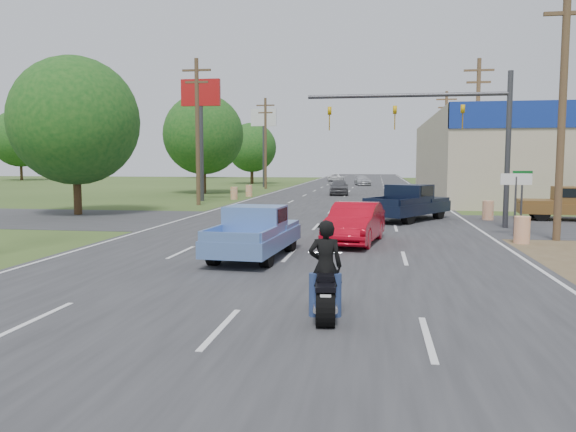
% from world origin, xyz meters
% --- Properties ---
extents(ground, '(200.00, 200.00, 0.00)m').
position_xyz_m(ground, '(0.00, 0.00, 0.00)').
color(ground, '#354C1E').
rests_on(ground, ground).
extents(main_road, '(15.00, 180.00, 0.02)m').
position_xyz_m(main_road, '(0.00, 40.00, 0.01)').
color(main_road, '#2D2D30').
rests_on(main_road, ground).
extents(cross_road, '(120.00, 10.00, 0.02)m').
position_xyz_m(cross_road, '(0.00, 18.00, 0.01)').
color(cross_road, '#2D2D30').
rests_on(cross_road, ground).
extents(utility_pole_1, '(2.00, 0.28, 10.00)m').
position_xyz_m(utility_pole_1, '(9.50, 13.00, 5.32)').
color(utility_pole_1, '#4C3823').
rests_on(utility_pole_1, ground).
extents(utility_pole_2, '(2.00, 0.28, 10.00)m').
position_xyz_m(utility_pole_2, '(9.50, 31.00, 5.32)').
color(utility_pole_2, '#4C3823').
rests_on(utility_pole_2, ground).
extents(utility_pole_3, '(2.00, 0.28, 10.00)m').
position_xyz_m(utility_pole_3, '(9.50, 49.00, 5.32)').
color(utility_pole_3, '#4C3823').
rests_on(utility_pole_3, ground).
extents(utility_pole_5, '(2.00, 0.28, 10.00)m').
position_xyz_m(utility_pole_5, '(-9.50, 28.00, 5.32)').
color(utility_pole_5, '#4C3823').
rests_on(utility_pole_5, ground).
extents(utility_pole_6, '(2.00, 0.28, 10.00)m').
position_xyz_m(utility_pole_6, '(-9.50, 52.00, 5.32)').
color(utility_pole_6, '#4C3823').
rests_on(utility_pole_6, ground).
extents(tree_0, '(7.14, 7.14, 8.84)m').
position_xyz_m(tree_0, '(-14.00, 20.00, 5.26)').
color(tree_0, '#422D19').
rests_on(tree_0, ground).
extents(tree_1, '(7.56, 7.56, 9.36)m').
position_xyz_m(tree_1, '(-13.50, 42.00, 5.57)').
color(tree_1, '#422D19').
rests_on(tree_1, ground).
extents(tree_2, '(6.72, 6.72, 8.32)m').
position_xyz_m(tree_2, '(-14.20, 66.00, 4.95)').
color(tree_2, '#422D19').
rests_on(tree_2, ground).
extents(tree_4, '(9.24, 9.24, 11.44)m').
position_xyz_m(tree_4, '(-55.00, 75.00, 6.82)').
color(tree_4, '#422D19').
rests_on(tree_4, ground).
extents(tree_5, '(7.98, 7.98, 9.88)m').
position_xyz_m(tree_5, '(30.00, 95.00, 5.88)').
color(tree_5, '#422D19').
rests_on(tree_5, ground).
extents(tree_6, '(8.82, 8.82, 10.92)m').
position_xyz_m(tree_6, '(-30.00, 95.00, 6.51)').
color(tree_6, '#422D19').
rests_on(tree_6, ground).
extents(barrel_0, '(0.56, 0.56, 1.00)m').
position_xyz_m(barrel_0, '(8.00, 12.00, 0.50)').
color(barrel_0, orange).
rests_on(barrel_0, ground).
extents(barrel_1, '(0.56, 0.56, 1.00)m').
position_xyz_m(barrel_1, '(8.40, 20.50, 0.50)').
color(barrel_1, orange).
rests_on(barrel_1, ground).
extents(barrel_2, '(0.56, 0.56, 1.00)m').
position_xyz_m(barrel_2, '(-8.50, 34.00, 0.50)').
color(barrel_2, orange).
rests_on(barrel_2, ground).
extents(barrel_3, '(0.56, 0.56, 1.00)m').
position_xyz_m(barrel_3, '(-8.20, 38.00, 0.50)').
color(barrel_3, orange).
rests_on(barrel_3, ground).
extents(pole_sign_left_near, '(3.00, 0.35, 9.20)m').
position_xyz_m(pole_sign_left_near, '(-10.50, 32.00, 7.17)').
color(pole_sign_left_near, '#3F3F44').
rests_on(pole_sign_left_near, ground).
extents(pole_sign_left_far, '(3.00, 0.35, 9.20)m').
position_xyz_m(pole_sign_left_far, '(-10.50, 56.00, 7.17)').
color(pole_sign_left_far, '#3F3F44').
rests_on(pole_sign_left_far, ground).
extents(lane_sign, '(1.20, 0.08, 2.52)m').
position_xyz_m(lane_sign, '(8.20, 14.00, 1.90)').
color(lane_sign, '#3F3F44').
rests_on(lane_sign, ground).
extents(street_name_sign, '(0.80, 0.08, 2.61)m').
position_xyz_m(street_name_sign, '(8.80, 15.50, 1.61)').
color(street_name_sign, '#3F3F44').
rests_on(street_name_sign, ground).
extents(signal_mast, '(9.12, 0.40, 7.00)m').
position_xyz_m(signal_mast, '(5.82, 17.00, 4.80)').
color(signal_mast, '#3F3F44').
rests_on(signal_mast, ground).
extents(red_convertible, '(2.24, 4.69, 1.49)m').
position_xyz_m(red_convertible, '(1.95, 11.02, 0.74)').
color(red_convertible, '#BB081A').
rests_on(red_convertible, ground).
extents(motorcycle, '(0.70, 2.28, 1.15)m').
position_xyz_m(motorcycle, '(1.77, 1.03, 0.51)').
color(motorcycle, black).
rests_on(motorcycle, ground).
extents(rider, '(0.69, 0.49, 1.79)m').
position_xyz_m(rider, '(1.77, 1.09, 0.89)').
color(rider, black).
rests_on(rider, ground).
extents(blue_pickup, '(2.24, 5.01, 1.62)m').
position_xyz_m(blue_pickup, '(-0.99, 7.53, 0.82)').
color(blue_pickup, black).
rests_on(blue_pickup, ground).
extents(navy_pickup, '(4.68, 5.85, 1.84)m').
position_xyz_m(navy_pickup, '(4.38, 19.67, 0.93)').
color(navy_pickup, black).
rests_on(navy_pickup, ground).
extents(brown_pickup, '(5.36, 2.49, 1.72)m').
position_xyz_m(brown_pickup, '(12.47, 20.97, 0.87)').
color(brown_pickup, black).
rests_on(brown_pickup, ground).
extents(distant_car_grey, '(1.91, 4.26, 1.42)m').
position_xyz_m(distant_car_grey, '(-0.63, 41.37, 0.71)').
color(distant_car_grey, '#4F5054').
rests_on(distant_car_grey, ground).
extents(distant_car_silver, '(2.44, 4.54, 1.25)m').
position_xyz_m(distant_car_silver, '(0.96, 62.71, 0.63)').
color(distant_car_silver, '#BABABF').
rests_on(distant_car_silver, ground).
extents(distant_car_white, '(2.42, 4.48, 1.19)m').
position_xyz_m(distant_car_white, '(-3.36, 76.45, 0.60)').
color(distant_car_white, white).
rests_on(distant_car_white, ground).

